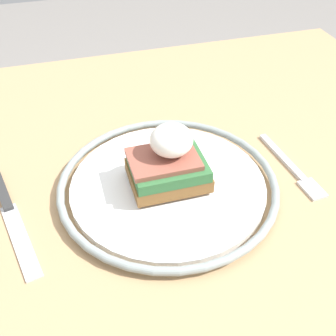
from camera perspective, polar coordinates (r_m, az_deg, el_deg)
name	(u,v)px	position (r m, az deg, el deg)	size (l,w,h in m)	color
dining_table	(161,241)	(0.63, -0.89, -9.92)	(0.95, 0.78, 0.73)	tan
plate	(168,184)	(0.53, 0.00, -2.24)	(0.28, 0.28, 0.02)	white
sandwich	(169,161)	(0.51, 0.12, 0.91)	(0.09, 0.07, 0.08)	brown
fork	(292,168)	(0.59, 16.48, 0.06)	(0.03, 0.14, 0.00)	silver
knife	(9,210)	(0.54, -20.69, -5.40)	(0.06, 0.19, 0.01)	#2D2D2D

